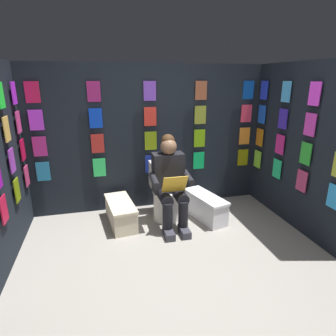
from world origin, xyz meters
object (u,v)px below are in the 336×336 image
Objects in this scene: comic_longbox_near at (121,213)px; comic_longbox_far at (205,207)px; toilet at (166,195)px; person_reading at (170,182)px.

comic_longbox_far reaches higher than comic_longbox_near.
comic_longbox_near is at bearing 6.39° from toilet.
person_reading is at bearing 89.99° from toilet.
person_reading reaches higher than toilet.
toilet is at bearing 179.66° from comic_longbox_near.
person_reading is 0.67m from comic_longbox_far.
person_reading is 1.53× the size of comic_longbox_far.
comic_longbox_near is 0.98× the size of comic_longbox_far.
comic_longbox_near is 1.15m from comic_longbox_far.
comic_longbox_near is at bearing -13.66° from person_reading.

